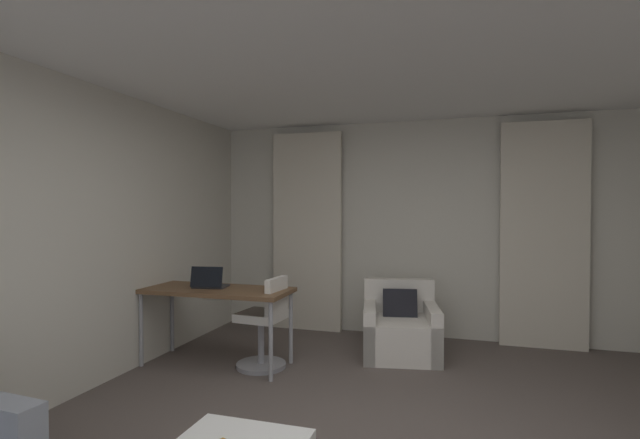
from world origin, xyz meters
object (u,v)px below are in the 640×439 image
Objects in this scene: desk at (217,295)px; laptop at (209,283)px; desk_chair at (265,327)px; armchair at (400,330)px.

laptop is at bearing 173.97° from desk.
desk_chair is 2.50× the size of laptop.
laptop reaches higher than desk.
laptop is at bearing -154.82° from armchair.
laptop is (-0.08, 0.01, 0.11)m from desk.
armchair is 0.64× the size of desk.
laptop is (-1.78, -0.84, 0.54)m from armchair.
armchair is 1.07× the size of desk_chair.
desk is 0.14m from laptop.
armchair is 1.94m from desk.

